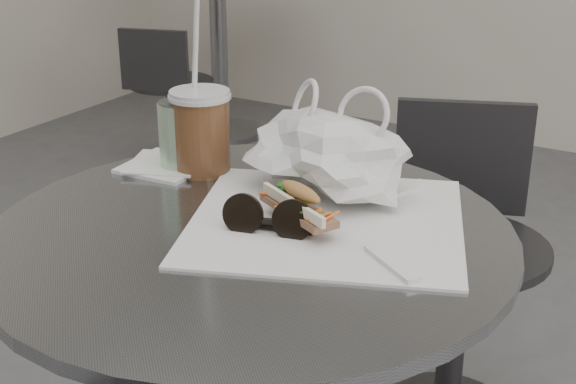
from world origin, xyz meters
The scene contains 10 objects.
bg_table centered at (-1.60, 2.40, 0.47)m, with size 0.70×0.70×0.74m.
chair_far centered at (0.09, 0.89, 0.33)m, with size 0.41×0.43×0.73m.
bg_chair centered at (-1.43, 1.80, 0.29)m, with size 0.35×0.38×0.65m.
sandwich_paper centered at (0.08, 0.28, 0.74)m, with size 0.39×0.37×0.00m, color white.
banh_mi centered at (0.06, 0.24, 0.77)m, with size 0.19×0.15×0.06m.
iced_coffee centered at (-0.20, 0.36, 0.81)m, with size 0.10×0.10×0.30m.
sunglasses centered at (0.03, 0.20, 0.76)m, with size 0.13×0.06×0.06m.
plastic_bag centered at (0.03, 0.38, 0.80)m, with size 0.25×0.19×0.13m, color white, non-canonical shape.
napkin_stack centered at (-0.26, 0.34, 0.74)m, with size 0.16×0.16×0.01m.
drink_can centered at (-0.24, 0.34, 0.80)m, with size 0.06×0.06×0.12m.
Camera 1 is at (0.57, -0.67, 1.22)m, focal length 50.00 mm.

